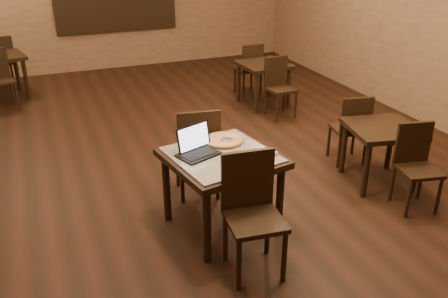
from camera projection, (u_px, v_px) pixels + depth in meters
name	position (u px, v px, depth m)	size (l,w,h in m)	color
ground	(164.00, 180.00, 5.36)	(10.00, 10.00, 0.00)	black
tiled_table	(222.00, 164.00, 4.25)	(1.07, 1.07, 0.76)	black
chair_main_near	(251.00, 206.00, 3.78)	(0.48, 0.48, 1.01)	black
chair_main_far	(198.00, 148.00, 4.80)	(0.49, 0.49, 0.99)	black
laptop	(196.00, 146.00, 4.20)	(0.42, 0.39, 0.24)	black
plate	(253.00, 157.00, 4.13)	(0.28, 0.28, 0.02)	white
pizza_slice	(253.00, 156.00, 4.12)	(0.19, 0.19, 0.02)	#F9E1A6
pizza_pan	(224.00, 141.00, 4.45)	(0.34, 0.34, 0.01)	silver
pizza_whole	(224.00, 140.00, 4.44)	(0.37, 0.37, 0.03)	#F9E1A6
spatula	(227.00, 139.00, 4.43)	(0.11, 0.26, 0.01)	silver
napkin_roll	(269.00, 151.00, 4.22)	(0.12, 0.18, 0.04)	white
other_table_a	(264.00, 70.00, 7.43)	(0.77, 0.77, 0.68)	black
other_table_a_chair_near	(279.00, 83.00, 7.03)	(0.40, 0.40, 0.88)	black
other_table_a_chair_far	(250.00, 66.00, 7.89)	(0.40, 0.40, 0.88)	black
other_table_b_chair_far	(2.00, 59.00, 8.22)	(0.48, 0.48, 0.92)	black
other_table_c	(382.00, 136.00, 5.09)	(0.84, 0.84, 0.67)	black
other_table_c_chair_near	(416.00, 161.00, 4.70)	(0.44, 0.44, 0.86)	black
other_table_c_chair_far	(352.00, 126.00, 5.54)	(0.44, 0.44, 0.86)	black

